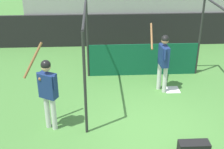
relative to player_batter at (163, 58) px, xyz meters
The scene contains 8 objects.
ground_plane 2.39m from the player_batter, 104.27° to the right, with size 60.00×60.00×0.00m, color #477F38.
outfield_wall 4.07m from the player_batter, 97.43° to the left, with size 24.00×0.12×1.35m.
bleacher_section 5.31m from the player_batter, 95.67° to the left, with size 8.70×2.40×2.63m.
batting_cage 0.69m from the player_batter, 126.71° to the left, with size 3.77×3.25×2.67m.
home_plate 1.15m from the player_batter, ahead, with size 0.44×0.44×0.02m.
player_batter is the anchor object (origin of this frame).
player_waiting 3.65m from the player_batter, 150.23° to the right, with size 0.82×0.59×2.20m.
equipment_bag 3.11m from the player_batter, 86.60° to the right, with size 0.70×0.28×0.28m.
Camera 1 is at (-1.45, -6.40, 4.73)m, focal length 50.00 mm.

